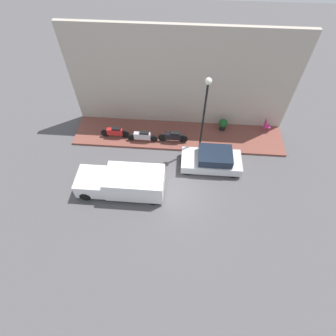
{
  "coord_description": "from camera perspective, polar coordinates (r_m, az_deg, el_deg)",
  "views": [
    {
      "loc": [
        -8.92,
        -0.29,
        13.39
      ],
      "look_at": [
        1.09,
        0.47,
        0.6
      ],
      "focal_mm": 28.0,
      "sensor_mm": 36.0,
      "label": 1
    }
  ],
  "objects": [
    {
      "name": "potted_plant",
      "position": [
        19.33,
        11.92,
        9.34
      ],
      "size": [
        0.62,
        0.62,
        0.9
      ],
      "color": "black",
      "rests_on": "sidewalk"
    },
    {
      "name": "motorcycle_red",
      "position": [
        18.76,
        -11.46,
        7.69
      ],
      "size": [
        0.3,
        2.02,
        0.84
      ],
      "color": "#B21E1E",
      "rests_on": "sidewalk"
    },
    {
      "name": "delivery_van",
      "position": [
        15.59,
        -9.94,
        -3.04
      ],
      "size": [
        1.87,
        5.13,
        1.59
      ],
      "color": "white",
      "rests_on": "ground_plane"
    },
    {
      "name": "scooter_silver",
      "position": [
        18.21,
        -5.58,
        6.93
      ],
      "size": [
        0.3,
        2.12,
        0.84
      ],
      "color": "#B7B7BF",
      "rests_on": "sidewalk"
    },
    {
      "name": "building_facade",
      "position": [
        17.95,
        2.87,
        18.45
      ],
      "size": [
        0.3,
        14.69,
        7.04
      ],
      "color": "#B2A899",
      "rests_on": "ground_plane"
    },
    {
      "name": "motorcycle_black",
      "position": [
        18.06,
        1.13,
        6.84
      ],
      "size": [
        0.3,
        2.04,
        0.87
      ],
      "color": "black",
      "rests_on": "sidewalk"
    },
    {
      "name": "sidewalk",
      "position": [
        18.92,
        2.24,
        7.09
      ],
      "size": [
        2.8,
        14.69,
        0.15
      ],
      "color": "brown",
      "rests_on": "ground_plane"
    },
    {
      "name": "parked_car",
      "position": [
        16.88,
        9.6,
        1.77
      ],
      "size": [
        1.79,
        3.8,
        1.32
      ],
      "color": "silver",
      "rests_on": "ground_plane"
    },
    {
      "name": "cafe_chair",
      "position": [
        20.04,
        20.61,
        8.7
      ],
      "size": [
        0.4,
        0.4,
        0.94
      ],
      "color": "#D8338C",
      "rests_on": "sidewalk"
    },
    {
      "name": "ground_plane",
      "position": [
        16.09,
        1.39,
        -4.47
      ],
      "size": [
        60.0,
        60.0,
        0.0
      ],
      "primitive_type": "plane",
      "color": "#514F51"
    },
    {
      "name": "streetlamp",
      "position": [
        15.58,
        8.13,
        13.66
      ],
      "size": [
        0.39,
        0.39,
        5.4
      ],
      "color": "black",
      "rests_on": "sidewalk"
    }
  ]
}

